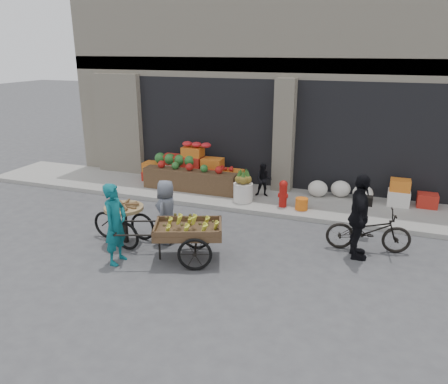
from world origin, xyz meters
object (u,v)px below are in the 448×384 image
(tricycle_cart, at_px, (124,218))
(vendor_woman, at_px, (115,224))
(bicycle, at_px, (368,231))
(cyclist, at_px, (359,217))
(banana_cart, at_px, (186,228))
(orange_bucket, at_px, (302,204))
(seated_person, at_px, (264,180))
(vendor_grey, at_px, (166,211))
(fire_hydrant, at_px, (283,193))
(pineapple_bin, at_px, (243,192))

(tricycle_cart, bearing_deg, vendor_woman, -61.01)
(bicycle, height_order, cyclist, cyclist)
(cyclist, bearing_deg, tricycle_cart, 92.45)
(banana_cart, bearing_deg, cyclist, 1.03)
(vendor_woman, bearing_deg, bicycle, -65.36)
(orange_bucket, bearing_deg, seated_person, 149.74)
(vendor_woman, height_order, vendor_grey, vendor_woman)
(banana_cart, bearing_deg, vendor_woman, -175.84)
(vendor_woman, height_order, tricycle_cart, vendor_woman)
(fire_hydrant, distance_m, tricycle_cart, 4.16)
(vendor_grey, relative_size, cyclist, 0.80)
(bicycle, xyz_separation_m, cyclist, (-0.20, -0.40, 0.42))
(fire_hydrant, bearing_deg, seated_person, 137.12)
(seated_person, relative_size, vendor_woman, 0.57)
(orange_bucket, xyz_separation_m, bicycle, (1.69, -1.64, 0.18))
(orange_bucket, xyz_separation_m, vendor_woman, (-2.93, -3.88, 0.55))
(fire_hydrant, xyz_separation_m, bicycle, (2.19, -1.69, -0.05))
(tricycle_cart, distance_m, vendor_grey, 0.92)
(orange_bucket, xyz_separation_m, vendor_grey, (-2.46, -2.67, 0.43))
(fire_hydrant, relative_size, vendor_woman, 0.43)
(orange_bucket, height_order, seated_person, seated_person)
(cyclist, bearing_deg, vendor_grey, 89.90)
(seated_person, xyz_separation_m, vendor_grey, (-1.26, -3.37, 0.12))
(cyclist, bearing_deg, banana_cart, 102.53)
(fire_hydrant, relative_size, tricycle_cart, 0.49)
(tricycle_cart, relative_size, bicycle, 0.84)
(banana_cart, distance_m, bicycle, 3.79)
(banana_cart, xyz_separation_m, tricycle_cart, (-1.59, 0.28, -0.12))
(vendor_woman, xyz_separation_m, vendor_grey, (0.48, 1.21, -0.12))
(orange_bucket, distance_m, bicycle, 2.36)
(fire_hydrant, bearing_deg, tricycle_cart, -132.26)
(fire_hydrant, relative_size, seated_person, 0.76)
(cyclist, bearing_deg, vendor_woman, 103.41)
(vendor_grey, distance_m, bicycle, 4.28)
(fire_hydrant, height_order, bicycle, bicycle)
(pineapple_bin, xyz_separation_m, vendor_woman, (-1.33, -3.98, 0.45))
(vendor_woman, relative_size, cyclist, 0.94)
(seated_person, relative_size, bicycle, 0.54)
(orange_bucket, xyz_separation_m, tricycle_cart, (-3.30, -3.03, 0.30))
(banana_cart, bearing_deg, orange_bucket, 42.00)
(tricycle_cart, bearing_deg, banana_cart, -4.16)
(pineapple_bin, height_order, seated_person, seated_person)
(banana_cart, xyz_separation_m, vendor_grey, (-0.75, 0.64, 0.02))
(orange_bucket, relative_size, seated_person, 0.34)
(pineapple_bin, relative_size, tricycle_cart, 0.36)
(seated_person, bearing_deg, tricycle_cart, -129.35)
(vendor_grey, distance_m, cyclist, 4.00)
(pineapple_bin, height_order, vendor_grey, vendor_grey)
(fire_hydrant, xyz_separation_m, cyclist, (1.99, -2.09, 0.37))
(pineapple_bin, bearing_deg, banana_cart, -91.75)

